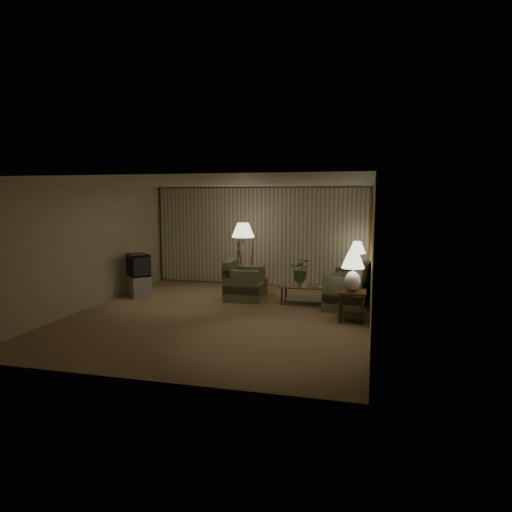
{
  "coord_description": "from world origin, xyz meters",
  "views": [
    {
      "loc": [
        2.96,
        -8.75,
        2.41
      ],
      "look_at": [
        0.6,
        0.6,
        1.17
      ],
      "focal_mm": 32.0,
      "sensor_mm": 36.0,
      "label": 1
    }
  ],
  "objects_px": {
    "table_lamp_near": "(353,268)",
    "table_lamp_far": "(357,253)",
    "side_table_far": "(356,278)",
    "tv_cabinet": "(139,286)",
    "armchair": "(244,284)",
    "floor_lamp": "(243,256)",
    "vase": "(301,283)",
    "ottoman": "(255,286)",
    "sofa": "(348,289)",
    "side_table_near": "(352,301)",
    "crt_tv": "(138,265)",
    "coffee_table": "(307,292)"
  },
  "relations": [
    {
      "from": "armchair",
      "to": "sofa",
      "type": "bearing_deg",
      "value": -91.31
    },
    {
      "from": "side_table_near",
      "to": "side_table_far",
      "type": "xyz_separation_m",
      "value": [
        0.0,
        2.6,
        -0.01
      ]
    },
    {
      "from": "tv_cabinet",
      "to": "floor_lamp",
      "type": "distance_m",
      "value": 2.7
    },
    {
      "from": "side_table_far",
      "to": "tv_cabinet",
      "type": "relative_size",
      "value": 0.72
    },
    {
      "from": "table_lamp_near",
      "to": "table_lamp_far",
      "type": "bearing_deg",
      "value": 90.0
    },
    {
      "from": "table_lamp_near",
      "to": "coffee_table",
      "type": "height_order",
      "value": "table_lamp_near"
    },
    {
      "from": "side_table_near",
      "to": "tv_cabinet",
      "type": "height_order",
      "value": "side_table_near"
    },
    {
      "from": "sofa",
      "to": "floor_lamp",
      "type": "relative_size",
      "value": 1.04
    },
    {
      "from": "ottoman",
      "to": "table_lamp_near",
      "type": "bearing_deg",
      "value": -37.82
    },
    {
      "from": "side_table_near",
      "to": "floor_lamp",
      "type": "xyz_separation_m",
      "value": [
        -2.83,
        2.2,
        0.52
      ]
    },
    {
      "from": "table_lamp_near",
      "to": "ottoman",
      "type": "distance_m",
      "value": 3.21
    },
    {
      "from": "armchair",
      "to": "coffee_table",
      "type": "relative_size",
      "value": 0.77
    },
    {
      "from": "side_table_far",
      "to": "table_lamp_far",
      "type": "height_order",
      "value": "table_lamp_far"
    },
    {
      "from": "sofa",
      "to": "table_lamp_far",
      "type": "bearing_deg",
      "value": 179.82
    },
    {
      "from": "side_table_far",
      "to": "crt_tv",
      "type": "xyz_separation_m",
      "value": [
        -5.2,
        -1.49,
        0.37
      ]
    },
    {
      "from": "sofa",
      "to": "floor_lamp",
      "type": "height_order",
      "value": "floor_lamp"
    },
    {
      "from": "floor_lamp",
      "to": "vase",
      "type": "bearing_deg",
      "value": -30.18
    },
    {
      "from": "table_lamp_far",
      "to": "armchair",
      "type": "bearing_deg",
      "value": -153.5
    },
    {
      "from": "side_table_far",
      "to": "table_lamp_far",
      "type": "xyz_separation_m",
      "value": [
        0.0,
        0.0,
        0.63
      ]
    },
    {
      "from": "crt_tv",
      "to": "vase",
      "type": "bearing_deg",
      "value": 48.27
    },
    {
      "from": "side_table_near",
      "to": "side_table_far",
      "type": "bearing_deg",
      "value": 90.0
    },
    {
      "from": "side_table_far",
      "to": "table_lamp_near",
      "type": "height_order",
      "value": "table_lamp_near"
    },
    {
      "from": "tv_cabinet",
      "to": "vase",
      "type": "distance_m",
      "value": 4.01
    },
    {
      "from": "sofa",
      "to": "ottoman",
      "type": "relative_size",
      "value": 2.83
    },
    {
      "from": "sofa",
      "to": "table_lamp_near",
      "type": "bearing_deg",
      "value": 13.0
    },
    {
      "from": "table_lamp_near",
      "to": "vase",
      "type": "height_order",
      "value": "table_lamp_near"
    },
    {
      "from": "crt_tv",
      "to": "table_lamp_far",
      "type": "bearing_deg",
      "value": 62.24
    },
    {
      "from": "tv_cabinet",
      "to": "vase",
      "type": "xyz_separation_m",
      "value": [
        4.0,
        0.14,
        0.23
      ]
    },
    {
      "from": "armchair",
      "to": "tv_cabinet",
      "type": "distance_m",
      "value": 2.66
    },
    {
      "from": "side_table_near",
      "to": "tv_cabinet",
      "type": "relative_size",
      "value": 0.72
    },
    {
      "from": "table_lamp_near",
      "to": "tv_cabinet",
      "type": "relative_size",
      "value": 0.92
    },
    {
      "from": "ottoman",
      "to": "sofa",
      "type": "bearing_deg",
      "value": -13.5
    },
    {
      "from": "tv_cabinet",
      "to": "vase",
      "type": "relative_size",
      "value": 6.16
    },
    {
      "from": "sofa",
      "to": "armchair",
      "type": "relative_size",
      "value": 1.96
    },
    {
      "from": "sofa",
      "to": "armchair",
      "type": "height_order",
      "value": "armchair"
    },
    {
      "from": "table_lamp_far",
      "to": "vase",
      "type": "bearing_deg",
      "value": -131.66
    },
    {
      "from": "ottoman",
      "to": "armchair",
      "type": "bearing_deg",
      "value": -100.43
    },
    {
      "from": "armchair",
      "to": "table_lamp_far",
      "type": "relative_size",
      "value": 1.28
    },
    {
      "from": "side_table_near",
      "to": "ottoman",
      "type": "bearing_deg",
      "value": 142.18
    },
    {
      "from": "table_lamp_far",
      "to": "crt_tv",
      "type": "bearing_deg",
      "value": -163.98
    },
    {
      "from": "side_table_far",
      "to": "crt_tv",
      "type": "relative_size",
      "value": 0.78
    },
    {
      "from": "tv_cabinet",
      "to": "floor_lamp",
      "type": "relative_size",
      "value": 0.47
    },
    {
      "from": "table_lamp_near",
      "to": "crt_tv",
      "type": "height_order",
      "value": "table_lamp_near"
    },
    {
      "from": "side_table_near",
      "to": "crt_tv",
      "type": "xyz_separation_m",
      "value": [
        -5.2,
        1.11,
        0.36
      ]
    },
    {
      "from": "coffee_table",
      "to": "tv_cabinet",
      "type": "xyz_separation_m",
      "value": [
        -4.15,
        -0.14,
        -0.03
      ]
    },
    {
      "from": "coffee_table",
      "to": "floor_lamp",
      "type": "height_order",
      "value": "floor_lamp"
    },
    {
      "from": "vase",
      "to": "crt_tv",
      "type": "bearing_deg",
      "value": -177.95
    },
    {
      "from": "sofa",
      "to": "tv_cabinet",
      "type": "bearing_deg",
      "value": -80.58
    },
    {
      "from": "side_table_far",
      "to": "floor_lamp",
      "type": "relative_size",
      "value": 0.34
    },
    {
      "from": "tv_cabinet",
      "to": "crt_tv",
      "type": "relative_size",
      "value": 1.08
    }
  ]
}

